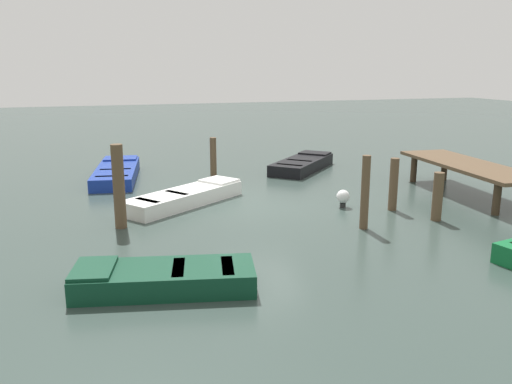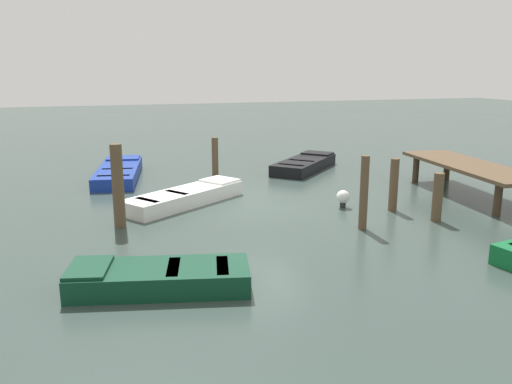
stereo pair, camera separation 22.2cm
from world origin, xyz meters
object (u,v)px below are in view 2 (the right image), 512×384
Objects in this scene: dock_segment at (470,168)px; mooring_piling_mid_right at (438,197)px; mooring_piling_center at (364,193)px; mooring_piling_near_left at (215,157)px; rowboat_blue at (119,172)px; mooring_piling_mid_left at (118,186)px; marker_buoy at (343,197)px; rowboat_dark_green at (159,277)px; mooring_piling_far_left at (394,185)px; rowboat_black at (304,164)px; rowboat_white at (185,197)px.

dock_segment is 3.18m from mooring_piling_mid_right.
mooring_piling_center is 1.30× the size of mooring_piling_near_left.
rowboat_blue is at bearing -136.06° from mooring_piling_mid_right.
mooring_piling_mid_left is 5.90m from marker_buoy.
dock_segment is 4.97m from mooring_piling_center.
mooring_piling_mid_right is (-0.06, 2.05, -0.27)m from mooring_piling_center.
rowboat_dark_green is 2.30× the size of mooring_piling_far_left.
mooring_piling_center reaches higher than marker_buoy.
rowboat_blue is 9.01× the size of marker_buoy.
rowboat_black is at bearing 127.84° from mooring_piling_mid_left.
mooring_piling_mid_left is 6.30m from mooring_piling_near_left.
rowboat_blue is 3.58× the size of mooring_piling_mid_right.
rowboat_blue is 3.10× the size of mooring_piling_far_left.
rowboat_dark_green is (9.22, -6.39, 0.00)m from rowboat_black.
mooring_piling_center is 2.07m from mooring_piling_mid_right.
dock_segment is 1.63× the size of rowboat_dark_green.
mooring_piling_center is at bearing -61.70° from dock_segment.
rowboat_blue is 1.17× the size of rowboat_white.
mooring_piling_center is at bearing -145.37° from rowboat_dark_green.
rowboat_white is 3.96m from mooring_piling_near_left.
rowboat_white is 2.64× the size of mooring_piling_far_left.
marker_buoy is at bearing -120.16° from mooring_piling_far_left.
rowboat_white is at bearing -24.70° from mooring_piling_near_left.
mooring_piling_center reaches higher than rowboat_dark_green.
rowboat_white is (4.11, 1.60, 0.00)m from rowboat_blue.
mooring_piling_mid_right is 0.87× the size of mooring_piling_far_left.
rowboat_black is at bearing -85.30° from rowboat_blue.
rowboat_dark_green is at bearing -170.97° from rowboat_black.
mooring_piling_near_left is 2.79× the size of marker_buoy.
rowboat_black is at bearing 168.85° from mooring_piling_center.
rowboat_dark_green is (9.68, 0.22, 0.00)m from rowboat_blue.
mooring_piling_center is (7.14, -1.41, 0.66)m from rowboat_black.
mooring_piling_near_left is at bearing -90.76° from rowboat_blue.
rowboat_black and rowboat_blue have the same top height.
dock_segment is 1.22× the size of rowboat_blue.
marker_buoy is at bearing -57.29° from rowboat_white.
rowboat_blue is 2.17× the size of mooring_piling_mid_left.
mooring_piling_center is at bearing -79.59° from rowboat_white.
mooring_piling_mid_left is at bearing -33.57° from mooring_piling_near_left.
mooring_piling_near_left is 8.07m from mooring_piling_mid_right.
mooring_piling_mid_left reaches higher than mooring_piling_near_left.
marker_buoy is at bearing -146.96° from rowboat_black.
rowboat_black is 1.05× the size of rowboat_dark_green.
rowboat_black and rowboat_white have the same top height.
dock_segment is at bearing 104.84° from mooring_piling_far_left.
rowboat_black is 7.30m from mooring_piling_center.
rowboat_black is 3.40m from mooring_piling_near_left.
rowboat_blue is at bearing -76.70° from rowboat_dark_green.
mooring_piling_near_left is 0.96× the size of mooring_piling_far_left.
mooring_piling_near_left reaches higher than dock_segment.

